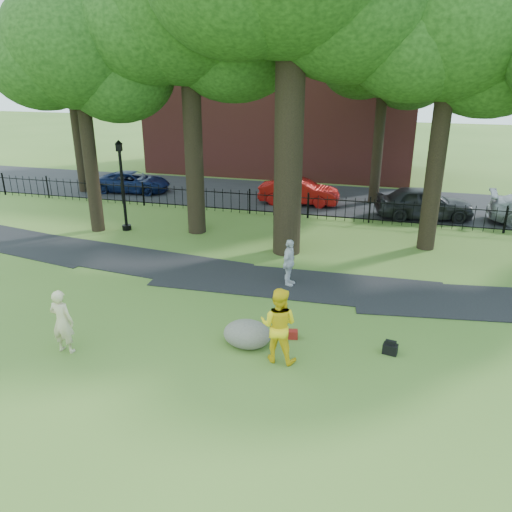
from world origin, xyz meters
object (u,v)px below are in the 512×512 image
(man, at_px, (279,325))
(boulder, at_px, (247,332))
(red_sedan, at_px, (299,191))
(lamppost, at_px, (123,187))
(woman, at_px, (62,321))

(man, distance_m, boulder, 1.25)
(red_sedan, bearing_deg, lamppost, 133.18)
(man, height_order, red_sedan, man)
(man, relative_size, red_sedan, 0.47)
(boulder, relative_size, red_sedan, 0.31)
(woman, xyz_separation_m, man, (5.54, 1.11, 0.11))
(lamppost, distance_m, red_sedan, 9.61)
(woman, xyz_separation_m, lamppost, (-3.69, 9.88, 1.12))
(man, distance_m, lamppost, 12.77)
(woman, relative_size, man, 0.89)
(man, bearing_deg, woman, 15.31)
(woman, height_order, lamppost, lamppost)
(woman, height_order, boulder, woman)
(lamppost, bearing_deg, boulder, -63.08)
(boulder, height_order, red_sedan, red_sedan)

